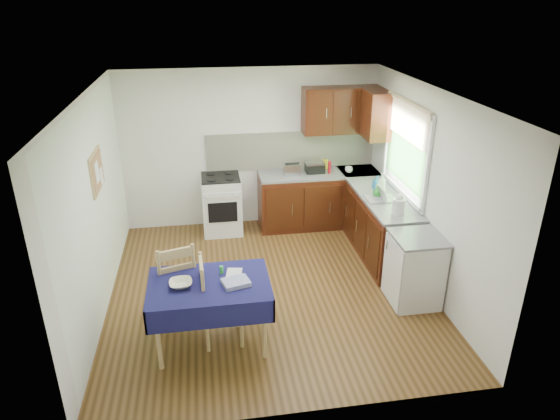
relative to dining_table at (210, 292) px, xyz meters
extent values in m
plane|color=#432C12|center=(0.76, 0.98, -0.66)|extent=(4.20, 4.20, 0.00)
cube|color=white|center=(0.76, 0.98, 1.84)|extent=(4.00, 4.20, 0.02)
cube|color=silver|center=(0.76, 3.08, 0.59)|extent=(4.00, 0.02, 2.50)
cube|color=silver|center=(0.76, -1.12, 0.59)|extent=(4.00, 0.02, 2.50)
cube|color=white|center=(-1.24, 0.98, 0.59)|extent=(0.02, 4.20, 2.50)
cube|color=silver|center=(2.76, 0.98, 0.59)|extent=(0.02, 4.20, 2.50)
cube|color=black|center=(1.81, 2.78, -0.23)|extent=(1.90, 0.60, 0.86)
cube|color=black|center=(2.46, 1.63, -0.23)|extent=(0.60, 1.70, 0.86)
cube|color=slate|center=(1.81, 2.78, 0.22)|extent=(1.90, 0.60, 0.04)
cube|color=slate|center=(2.46, 1.63, 0.22)|extent=(0.60, 1.70, 0.04)
cube|color=slate|center=(2.46, 2.78, 0.22)|extent=(0.60, 0.60, 0.04)
cube|color=white|center=(1.41, 3.07, 0.54)|extent=(2.70, 0.02, 0.60)
cube|color=black|center=(2.16, 2.91, 1.19)|extent=(1.20, 0.35, 0.70)
cube|color=black|center=(2.58, 2.48, 1.19)|extent=(0.35, 0.50, 0.70)
cube|color=silver|center=(0.26, 2.78, -0.21)|extent=(0.60, 0.60, 0.90)
cube|color=black|center=(0.26, 2.78, 0.25)|extent=(0.58, 0.58, 0.02)
cube|color=black|center=(0.26, 2.48, -0.21)|extent=(0.44, 0.01, 0.32)
cube|color=#295924|center=(2.74, 1.68, 0.84)|extent=(0.01, 1.40, 0.85)
cube|color=silver|center=(2.73, 1.68, 1.49)|extent=(0.04, 1.48, 0.06)
cube|color=silver|center=(2.73, 1.68, 0.29)|extent=(0.04, 1.48, 0.06)
cube|color=#D0B990|center=(2.71, 1.68, 1.27)|extent=(0.02, 1.36, 0.44)
cube|color=silver|center=(2.46, 0.43, -0.23)|extent=(0.55, 0.58, 0.85)
cube|color=slate|center=(2.46, 0.43, 0.21)|extent=(0.58, 0.60, 0.03)
cube|color=tan|center=(-1.22, 1.28, 0.94)|extent=(0.02, 0.62, 0.47)
cube|color=#996440|center=(-1.20, 1.28, 0.94)|extent=(0.01, 0.56, 0.41)
cube|color=white|center=(-1.19, 1.20, 0.96)|extent=(0.00, 0.18, 0.24)
cube|color=white|center=(-1.19, 1.40, 0.84)|extent=(0.00, 0.15, 0.20)
cube|color=#120F3D|center=(0.00, 0.00, 0.09)|extent=(1.22, 0.81, 0.03)
cube|color=#120F3D|center=(0.00, -0.42, -0.02)|extent=(1.26, 0.02, 0.26)
cube|color=#120F3D|center=(0.00, 0.42, -0.02)|extent=(1.26, 0.02, 0.26)
cube|color=#120F3D|center=(-0.62, 0.00, -0.02)|extent=(0.02, 0.85, 0.26)
cube|color=#120F3D|center=(0.62, 0.00, -0.02)|extent=(0.02, 0.85, 0.26)
cylinder|color=tan|center=(-0.53, -0.33, -0.29)|extent=(0.05, 0.05, 0.73)
cylinder|color=tan|center=(0.53, -0.33, -0.29)|extent=(0.05, 0.05, 0.73)
cylinder|color=tan|center=(-0.53, 0.33, -0.29)|extent=(0.05, 0.05, 0.73)
cylinder|color=tan|center=(0.53, 0.33, -0.29)|extent=(0.05, 0.05, 0.73)
cube|color=tan|center=(-0.39, 0.50, -0.16)|extent=(0.57, 0.57, 0.04)
cube|color=tan|center=(-0.33, 0.31, 0.22)|extent=(0.41, 0.15, 0.33)
cylinder|color=tan|center=(-0.26, 0.73, -0.41)|extent=(0.04, 0.04, 0.49)
cylinder|color=tan|center=(-0.62, 0.62, -0.41)|extent=(0.04, 0.04, 0.49)
cylinder|color=tan|center=(-0.16, 0.37, -0.41)|extent=(0.04, 0.04, 0.49)
cylinder|color=tan|center=(-0.51, 0.26, -0.41)|extent=(0.04, 0.04, 0.49)
cube|color=tan|center=(0.12, 0.05, -0.18)|extent=(0.46, 0.46, 0.04)
cube|color=tan|center=(-0.07, 0.04, 0.19)|extent=(0.05, 0.40, 0.32)
cylinder|color=tan|center=(0.31, -0.12, -0.42)|extent=(0.04, 0.04, 0.48)
cylinder|color=tan|center=(0.30, 0.24, -0.42)|extent=(0.04, 0.04, 0.48)
cylinder|color=tan|center=(-0.05, -0.14, -0.42)|extent=(0.04, 0.04, 0.48)
cylinder|color=tan|center=(-0.06, 0.23, -0.42)|extent=(0.04, 0.04, 0.48)
cube|color=#B8B8BD|center=(1.37, 2.73, 0.33)|extent=(0.26, 0.16, 0.18)
cube|color=black|center=(1.37, 2.73, 0.43)|extent=(0.22, 0.02, 0.02)
cube|color=black|center=(1.74, 2.81, 0.31)|extent=(0.28, 0.25, 0.13)
cube|color=#B8B8BD|center=(1.74, 2.81, 0.40)|extent=(0.28, 0.25, 0.03)
cylinder|color=#AE0D1C|center=(1.96, 2.71, 0.34)|extent=(0.05, 0.05, 0.20)
cube|color=gold|center=(1.93, 2.95, 0.32)|extent=(0.12, 0.09, 0.15)
cube|color=gray|center=(2.39, 1.55, 0.25)|extent=(0.40, 0.30, 0.02)
cylinder|color=silver|center=(2.39, 1.55, 0.34)|extent=(0.05, 0.19, 0.19)
cylinder|color=silver|center=(2.45, 1.07, 0.34)|extent=(0.16, 0.16, 0.20)
sphere|color=silver|center=(2.45, 1.07, 0.47)|extent=(0.10, 0.10, 0.10)
imported|color=silver|center=(2.27, 2.71, 0.29)|extent=(0.13, 0.13, 0.09)
imported|color=silver|center=(2.46, 1.73, 0.40)|extent=(0.17, 0.17, 0.31)
imported|color=#1E71AF|center=(2.46, 1.96, 0.34)|extent=(0.11, 0.11, 0.19)
imported|color=green|center=(2.38, 1.67, 0.33)|extent=(0.16, 0.16, 0.17)
imported|color=beige|center=(-0.28, -0.02, 0.13)|extent=(0.25, 0.25, 0.06)
imported|color=white|center=(0.19, 0.14, 0.11)|extent=(0.20, 0.24, 0.02)
cylinder|color=green|center=(0.14, 0.17, 0.15)|extent=(0.04, 0.04, 0.09)
cube|color=navy|center=(0.27, -0.07, 0.13)|extent=(0.31, 0.27, 0.05)
camera|label=1|loc=(0.03, -4.47, 2.87)|focal=32.00mm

